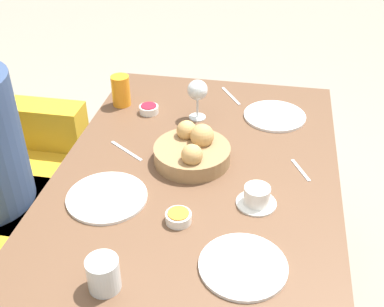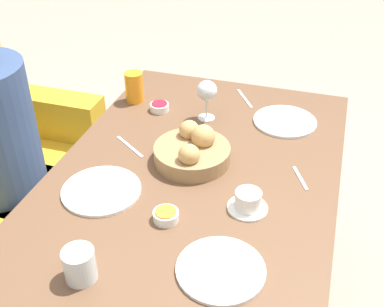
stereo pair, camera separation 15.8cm
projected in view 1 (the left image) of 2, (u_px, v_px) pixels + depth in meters
dining_table at (196, 196)px, 1.59m from camera, size 1.39×0.90×0.71m
bread_basket at (193, 150)px, 1.58m from camera, size 0.25×0.25×0.12m
plate_near_left at (243, 266)px, 1.21m from camera, size 0.23×0.23×0.01m
plate_near_right at (275, 116)px, 1.84m from camera, size 0.24×0.24×0.01m
plate_far_center at (107, 197)px, 1.44m from camera, size 0.24×0.24×0.01m
juice_glass at (121, 91)px, 1.89m from camera, size 0.07×0.07×0.12m
water_tumbler at (103, 274)px, 1.14m from camera, size 0.08×0.08×0.09m
wine_glass at (198, 91)px, 1.77m from camera, size 0.08×0.08×0.16m
coffee_cup at (257, 197)px, 1.40m from camera, size 0.12×0.12×0.06m
jam_bowl_berry at (149, 109)px, 1.86m from camera, size 0.07×0.07×0.03m
jam_bowl_honey at (178, 217)px, 1.35m from camera, size 0.07×0.07×0.03m
fork_silver at (231, 96)px, 1.98m from camera, size 0.14×0.10×0.00m
knife_silver at (126, 151)px, 1.65m from camera, size 0.10×0.14×0.00m
spoon_coffee at (301, 170)px, 1.56m from camera, size 0.11×0.06×0.00m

